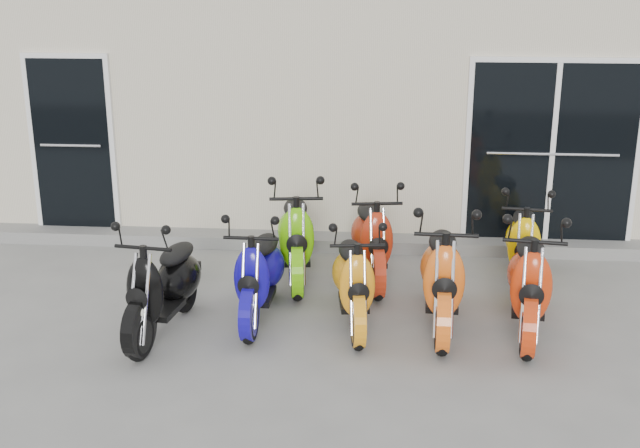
# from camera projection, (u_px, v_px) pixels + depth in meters

# --- Properties ---
(ground) EXTENTS (80.00, 80.00, 0.00)m
(ground) POSITION_uv_depth(u_px,v_px,m) (315.00, 314.00, 7.92)
(ground) COLOR gray
(ground) RESTS_ON ground
(building) EXTENTS (14.00, 6.00, 3.20)m
(building) POSITION_uv_depth(u_px,v_px,m) (345.00, 82.00, 12.38)
(building) COLOR beige
(building) RESTS_ON ground
(front_step) EXTENTS (14.00, 0.40, 0.15)m
(front_step) POSITION_uv_depth(u_px,v_px,m) (330.00, 242.00, 9.81)
(front_step) COLOR gray
(front_step) RESTS_ON ground
(door_left) EXTENTS (1.07, 0.08, 2.22)m
(door_left) POSITION_uv_depth(u_px,v_px,m) (72.00, 140.00, 9.86)
(door_left) COLOR black
(door_left) RESTS_ON front_step
(door_right) EXTENTS (2.02, 0.08, 2.22)m
(door_right) POSITION_uv_depth(u_px,v_px,m) (552.00, 148.00, 9.39)
(door_right) COLOR black
(door_right) RESTS_ON front_step
(scooter_front_black) EXTENTS (0.80, 1.69, 1.20)m
(scooter_front_black) POSITION_uv_depth(u_px,v_px,m) (163.00, 273.00, 7.34)
(scooter_front_black) COLOR black
(scooter_front_black) RESTS_ON ground
(scooter_front_blue) EXTENTS (0.61, 1.60, 1.17)m
(scooter_front_blue) POSITION_uv_depth(u_px,v_px,m) (259.00, 262.00, 7.66)
(scooter_front_blue) COLOR #130A9B
(scooter_front_blue) RESTS_ON ground
(scooter_front_orange_a) EXTENTS (0.75, 1.61, 1.14)m
(scooter_front_orange_a) POSITION_uv_depth(u_px,v_px,m) (354.00, 269.00, 7.53)
(scooter_front_orange_a) COLOR orange
(scooter_front_orange_a) RESTS_ON ground
(scooter_front_orange_b) EXTENTS (0.71, 1.78, 1.30)m
(scooter_front_orange_b) POSITION_uv_depth(u_px,v_px,m) (443.00, 262.00, 7.47)
(scooter_front_orange_b) COLOR orange
(scooter_front_orange_b) RESTS_ON ground
(scooter_front_red) EXTENTS (0.86, 1.78, 1.26)m
(scooter_front_red) POSITION_uv_depth(u_px,v_px,m) (531.00, 269.00, 7.36)
(scooter_front_red) COLOR red
(scooter_front_red) RESTS_ON ground
(scooter_back_green) EXTENTS (0.84, 1.79, 1.27)m
(scooter_back_green) POSITION_uv_depth(u_px,v_px,m) (296.00, 224.00, 8.64)
(scooter_back_green) COLOR #63CE07
(scooter_back_green) RESTS_ON ground
(scooter_back_red) EXTENTS (0.81, 1.71, 1.21)m
(scooter_back_red) POSITION_uv_depth(u_px,v_px,m) (372.00, 227.00, 8.62)
(scooter_back_red) COLOR #B12A12
(scooter_back_red) RESTS_ON ground
(scooter_back_yellow) EXTENTS (0.80, 1.65, 1.17)m
(scooter_back_yellow) POSITION_uv_depth(u_px,v_px,m) (524.00, 233.00, 8.53)
(scooter_back_yellow) COLOR #FAC400
(scooter_back_yellow) RESTS_ON ground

